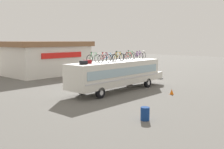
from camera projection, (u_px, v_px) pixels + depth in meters
The scene contains 16 objects.
ground_plane at pixel (116, 91), 24.98m from camera, with size 120.00×120.00×0.00m, color #605E59.
bus at pixel (117, 73), 24.90m from camera, with size 11.86×2.62×2.84m.
luggage_bag_1 at pixel (84, 63), 21.34m from camera, with size 0.57×0.40×0.31m, color black.
luggage_bag_2 at pixel (88, 62), 22.31m from camera, with size 0.48×0.52×0.30m, color maroon.
rooftop_bicycle_1 at pixel (94, 58), 22.66m from camera, with size 1.69×0.44×0.97m.
rooftop_bicycle_2 at pixel (105, 58), 22.92m from camera, with size 1.73×0.44×0.97m.
rooftop_bicycle_3 at pixel (108, 58), 23.79m from camera, with size 1.71×0.44×0.90m.
rooftop_bicycle_4 at pixel (118, 57), 24.26m from camera, with size 1.74×0.44×0.93m.
rooftop_bicycle_5 at pixel (118, 57), 25.25m from camera, with size 1.73×0.44×0.95m.
rooftop_bicycle_6 at pixel (129, 57), 25.58m from camera, with size 1.74×0.44×0.86m.
rooftop_bicycle_7 at pixel (130, 56), 26.43m from camera, with size 1.80×0.44×0.98m.
rooftop_bicycle_8 at pixel (139, 56), 26.92m from camera, with size 1.71×0.44×0.87m.
rooftop_bicycle_9 at pixel (141, 55), 27.65m from camera, with size 1.71×0.44×0.90m.
roadside_building at pixel (46, 58), 37.21m from camera, with size 11.52×8.09×4.66m.
trash_bin at pixel (145, 114), 15.73m from camera, with size 0.54×0.54×0.80m, color navy.
traffic_cone at pixel (172, 92), 23.32m from camera, with size 0.35×0.35×0.49m, color orange.
Camera 1 is at (-18.51, -16.17, 4.76)m, focal length 41.97 mm.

